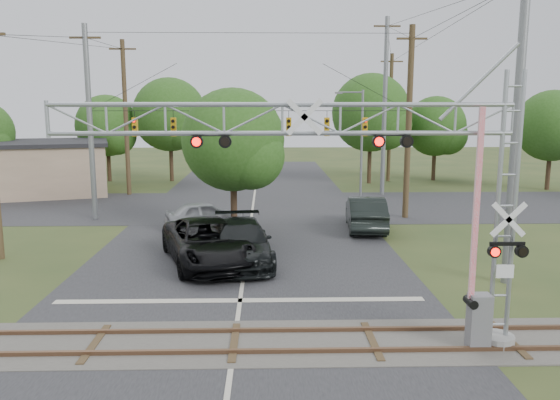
{
  "coord_description": "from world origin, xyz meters",
  "views": [
    {
      "loc": [
        0.95,
        -12.84,
        6.74
      ],
      "look_at": [
        1.46,
        7.5,
        3.27
      ],
      "focal_mm": 35.0,
      "sensor_mm": 36.0,
      "label": 1
    }
  ],
  "objects_px": {
    "traffic_signal_span": "(265,124)",
    "sedan_silver": "(205,215)",
    "crossing_gantry": "(372,178)",
    "streetlight": "(360,138)",
    "pickup_black": "(208,242)",
    "car_dark": "(241,242)"
  },
  "relations": [
    {
      "from": "sedan_silver",
      "to": "streetlight",
      "type": "height_order",
      "value": "streetlight"
    },
    {
      "from": "pickup_black",
      "to": "streetlight",
      "type": "xyz_separation_m",
      "value": [
        9.45,
        17.14,
        3.51
      ]
    },
    {
      "from": "pickup_black",
      "to": "streetlight",
      "type": "relative_size",
      "value": 0.86
    },
    {
      "from": "traffic_signal_span",
      "to": "pickup_black",
      "type": "height_order",
      "value": "traffic_signal_span"
    },
    {
      "from": "crossing_gantry",
      "to": "streetlight",
      "type": "relative_size",
      "value": 1.61
    },
    {
      "from": "streetlight",
      "to": "car_dark",
      "type": "bearing_deg",
      "value": -115.25
    },
    {
      "from": "traffic_signal_span",
      "to": "streetlight",
      "type": "height_order",
      "value": "traffic_signal_span"
    },
    {
      "from": "car_dark",
      "to": "pickup_black",
      "type": "bearing_deg",
      "value": -179.46
    },
    {
      "from": "crossing_gantry",
      "to": "streetlight",
      "type": "height_order",
      "value": "streetlight"
    },
    {
      "from": "traffic_signal_span",
      "to": "pickup_black",
      "type": "distance_m",
      "value": 11.15
    },
    {
      "from": "pickup_black",
      "to": "crossing_gantry",
      "type": "bearing_deg",
      "value": -75.8
    },
    {
      "from": "traffic_signal_span",
      "to": "car_dark",
      "type": "height_order",
      "value": "traffic_signal_span"
    },
    {
      "from": "traffic_signal_span",
      "to": "sedan_silver",
      "type": "relative_size",
      "value": 4.33
    },
    {
      "from": "sedan_silver",
      "to": "streetlight",
      "type": "relative_size",
      "value": 0.56
    },
    {
      "from": "pickup_black",
      "to": "car_dark",
      "type": "xyz_separation_m",
      "value": [
        1.45,
        0.18,
        -0.05
      ]
    },
    {
      "from": "car_dark",
      "to": "streetlight",
      "type": "height_order",
      "value": "streetlight"
    },
    {
      "from": "traffic_signal_span",
      "to": "crossing_gantry",
      "type": "bearing_deg",
      "value": -81.0
    },
    {
      "from": "traffic_signal_span",
      "to": "sedan_silver",
      "type": "xyz_separation_m",
      "value": [
        -3.4,
        -2.64,
        -4.96
      ]
    },
    {
      "from": "car_dark",
      "to": "streetlight",
      "type": "distance_m",
      "value": 19.09
    },
    {
      "from": "pickup_black",
      "to": "traffic_signal_span",
      "type": "bearing_deg",
      "value": 57.65
    },
    {
      "from": "sedan_silver",
      "to": "traffic_signal_span",
      "type": "bearing_deg",
      "value": -70.39
    },
    {
      "from": "pickup_black",
      "to": "streetlight",
      "type": "distance_m",
      "value": 19.88
    }
  ]
}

